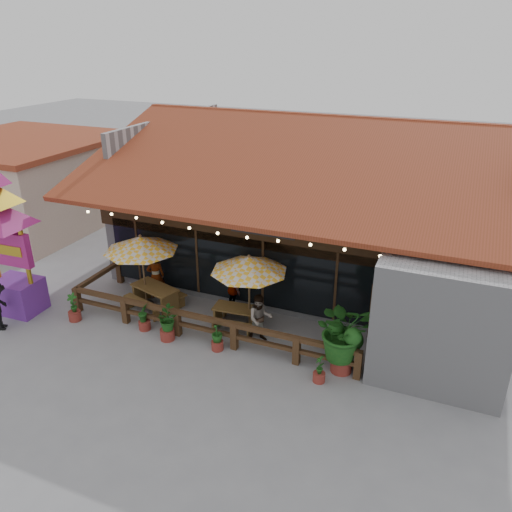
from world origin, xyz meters
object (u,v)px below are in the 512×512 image
at_px(tropical_plant, 344,332).
at_px(picnic_table_right, 236,313).
at_px(picnic_table_left, 155,294).
at_px(umbrella_right, 249,265).
at_px(umbrella_left, 141,244).
at_px(thai_sign_tower, 2,220).

bearing_deg(tropical_plant, picnic_table_right, 164.61).
relative_size(picnic_table_left, tropical_plant, 0.89).
distance_m(umbrella_right, picnic_table_right, 1.87).
bearing_deg(picnic_table_left, picnic_table_right, -0.64).
bearing_deg(umbrella_left, picnic_table_left, -4.09).
relative_size(picnic_table_right, thai_sign_tower, 0.25).
height_order(umbrella_left, umbrella_right, umbrella_left).
relative_size(umbrella_left, thai_sign_tower, 0.42).
distance_m(picnic_table_right, tropical_plant, 4.03).
relative_size(umbrella_left, umbrella_right, 0.98).
xyz_separation_m(umbrella_left, thai_sign_tower, (-3.87, -2.01, 1.02)).
bearing_deg(thai_sign_tower, tropical_plant, 4.58).
relative_size(umbrella_right, thai_sign_tower, 0.43).
bearing_deg(umbrella_left, tropical_plant, -8.59).
xyz_separation_m(umbrella_left, picnic_table_right, (3.55, -0.06, -1.89)).
distance_m(umbrella_right, picnic_table_left, 3.98).
height_order(picnic_table_left, thai_sign_tower, thai_sign_tower).
xyz_separation_m(umbrella_right, thai_sign_tower, (-7.86, -2.04, 1.09)).
height_order(umbrella_left, picnic_table_right, umbrella_left).
xyz_separation_m(picnic_table_left, tropical_plant, (6.93, -1.08, 0.76)).
distance_m(umbrella_left, picnic_table_right, 4.02).
relative_size(umbrella_left, picnic_table_left, 1.32).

